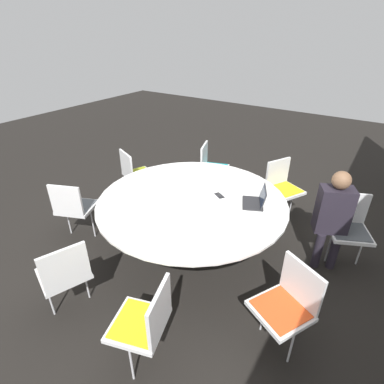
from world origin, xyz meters
name	(u,v)px	position (x,y,z in m)	size (l,w,h in m)	color
ground_plane	(192,248)	(0.00, 0.00, 0.00)	(16.00, 16.00, 0.00)	black
conference_table	(192,204)	(0.00, 0.00, 0.68)	(2.25, 2.25, 0.74)	#333333
chair_0	(349,224)	(-0.85, 1.65, 0.52)	(0.57, 0.58, 0.87)	silver
chair_1	(282,184)	(-1.41, 0.66, 0.52)	(0.58, 0.58, 0.87)	silver
chair_2	(211,165)	(-1.45, -0.57, 0.52)	(0.55, 0.54, 0.87)	silver
chair_3	(135,171)	(-0.54, -1.46, 0.52)	(0.56, 0.57, 0.87)	silver
chair_4	(74,205)	(0.66, -1.41, 0.52)	(0.56, 0.57, 0.87)	silver
chair_5	(64,272)	(1.48, -0.47, 0.52)	(0.56, 0.55, 0.87)	silver
chair_6	(146,320)	(1.46, 0.53, 0.52)	(0.55, 0.53, 0.87)	silver
chair_7	(287,302)	(0.66, 1.41, 0.52)	(0.58, 0.59, 0.87)	silver
person_0	(333,213)	(-0.67, 1.47, 0.72)	(0.35, 0.42, 1.22)	#231E28
laptop	(257,200)	(-0.32, 0.68, 0.80)	(0.39, 0.36, 0.21)	#232326
coffee_cup	(220,186)	(-0.39, 0.16, 0.79)	(0.07, 0.07, 0.09)	white
cell_phone	(219,195)	(-0.26, 0.23, 0.75)	(0.13, 0.16, 0.01)	black
handbag	(173,181)	(-1.23, -1.21, 0.14)	(0.36, 0.16, 0.28)	#661E56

